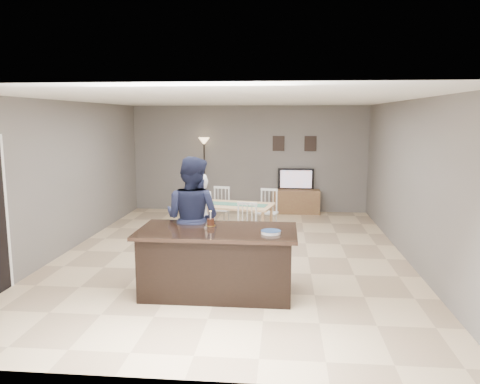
# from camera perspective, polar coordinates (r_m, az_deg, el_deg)

# --- Properties ---
(floor) EXTENTS (8.00, 8.00, 0.00)m
(floor) POSITION_cam_1_polar(r_m,az_deg,el_deg) (8.34, -0.98, -7.67)
(floor) COLOR #D8B78A
(floor) RESTS_ON ground
(room_shell) EXTENTS (8.00, 8.00, 8.00)m
(room_shell) POSITION_cam_1_polar(r_m,az_deg,el_deg) (8.02, -1.01, 3.88)
(room_shell) COLOR slate
(room_shell) RESTS_ON floor
(kitchen_island) EXTENTS (2.15, 1.10, 0.90)m
(kitchen_island) POSITION_cam_1_polar(r_m,az_deg,el_deg) (6.50, -2.75, -8.40)
(kitchen_island) COLOR black
(kitchen_island) RESTS_ON floor
(tv_console) EXTENTS (1.20, 0.40, 0.60)m
(tv_console) POSITION_cam_1_polar(r_m,az_deg,el_deg) (11.90, 6.79, -1.16)
(tv_console) COLOR brown
(tv_console) RESTS_ON floor
(television) EXTENTS (0.91, 0.12, 0.53)m
(television) POSITION_cam_1_polar(r_m,az_deg,el_deg) (11.88, 6.83, 1.58)
(television) COLOR black
(television) RESTS_ON tv_console
(tv_screen_glow) EXTENTS (0.78, 0.00, 0.78)m
(tv_screen_glow) POSITION_cam_1_polar(r_m,az_deg,el_deg) (11.80, 6.84, 1.56)
(tv_screen_glow) COLOR #CB4F16
(tv_screen_glow) RESTS_ON tv_console
(picture_frames) EXTENTS (1.10, 0.02, 0.38)m
(picture_frames) POSITION_cam_1_polar(r_m,az_deg,el_deg) (11.93, 6.65, 5.89)
(picture_frames) COLOR black
(picture_frames) RESTS_ON room_shell
(woman) EXTENTS (0.61, 0.47, 1.51)m
(woman) POSITION_cam_1_polar(r_m,az_deg,el_deg) (7.79, -4.94, -3.17)
(woman) COLOR silver
(woman) RESTS_ON floor
(man) EXTENTS (1.08, 0.97, 1.84)m
(man) POSITION_cam_1_polar(r_m,az_deg,el_deg) (6.98, -5.84, -3.23)
(man) COLOR #1A1F3A
(man) RESTS_ON floor
(birthday_cake) EXTENTS (0.14, 0.14, 0.21)m
(birthday_cake) POSITION_cam_1_polar(r_m,az_deg,el_deg) (6.59, -3.61, -3.68)
(birthday_cake) COLOR gold
(birthday_cake) RESTS_ON kitchen_island
(plate_stack) EXTENTS (0.26, 0.26, 0.04)m
(plate_stack) POSITION_cam_1_polar(r_m,az_deg,el_deg) (6.15, 3.79, -4.90)
(plate_stack) COLOR white
(plate_stack) RESTS_ON kitchen_island
(dining_table) EXTENTS (1.76, 1.97, 0.93)m
(dining_table) POSITION_cam_1_polar(r_m,az_deg,el_deg) (9.19, -0.84, -2.27)
(dining_table) COLOR tan
(dining_table) RESTS_ON floor
(floor_lamp) EXTENTS (0.28, 0.28, 1.90)m
(floor_lamp) POSITION_cam_1_polar(r_m,az_deg,el_deg) (11.93, -4.39, 4.59)
(floor_lamp) COLOR black
(floor_lamp) RESTS_ON floor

